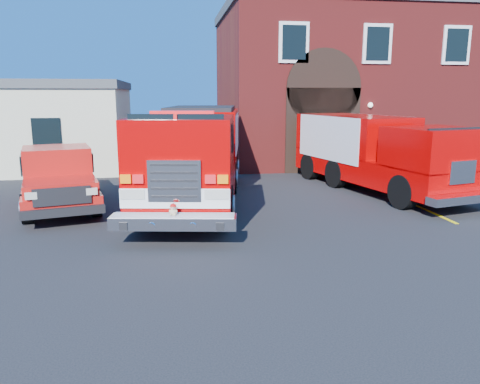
{
  "coord_description": "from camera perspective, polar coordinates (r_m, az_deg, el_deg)",
  "views": [
    {
      "loc": [
        -1.71,
        -12.51,
        3.69
      ],
      "look_at": [
        0.0,
        -1.2,
        1.3
      ],
      "focal_mm": 35.0,
      "sensor_mm": 36.0,
      "label": 1
    }
  ],
  "objects": [
    {
      "name": "parking_stripe_near",
      "position": [
        16.23,
        22.09,
        -2.21
      ],
      "size": [
        0.12,
        3.0,
        0.01
      ],
      "primitive_type": "cube",
      "color": "yellow",
      "rests_on": "ground"
    },
    {
      "name": "parking_stripe_mid",
      "position": [
        18.8,
        17.49,
        -0.06
      ],
      "size": [
        0.12,
        3.0,
        0.01
      ],
      "primitive_type": "cube",
      "color": "yellow",
      "rests_on": "ground"
    },
    {
      "name": "fire_engine",
      "position": [
        16.51,
        -5.41,
        4.77
      ],
      "size": [
        4.6,
        10.88,
        3.25
      ],
      "color": "black",
      "rests_on": "ground"
    },
    {
      "name": "secondary_truck",
      "position": [
        19.01,
        16.21,
        4.86
      ],
      "size": [
        4.62,
        9.13,
        2.84
      ],
      "color": "black",
      "rests_on": "ground"
    },
    {
      "name": "ground",
      "position": [
        13.16,
        -0.78,
        -4.49
      ],
      "size": [
        100.0,
        100.0,
        0.0
      ],
      "primitive_type": "plane",
      "color": "black",
      "rests_on": "ground"
    },
    {
      "name": "pickup_truck",
      "position": [
        16.78,
        -21.29,
        1.63
      ],
      "size": [
        3.67,
        6.55,
        2.03
      ],
      "color": "black",
      "rests_on": "ground"
    },
    {
      "name": "parking_stripe_far",
      "position": [
        21.49,
        14.03,
        1.57
      ],
      "size": [
        0.12,
        3.0,
        0.01
      ],
      "primitive_type": "cube",
      "color": "yellow",
      "rests_on": "ground"
    },
    {
      "name": "side_building",
      "position": [
        26.57,
        -24.72,
        7.53
      ],
      "size": [
        10.2,
        8.2,
        4.35
      ],
      "color": "beige",
      "rests_on": "ground"
    },
    {
      "name": "fire_station",
      "position": [
        28.58,
        13.74,
        12.6
      ],
      "size": [
        15.2,
        10.2,
        8.45
      ],
      "color": "maroon",
      "rests_on": "ground"
    }
  ]
}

